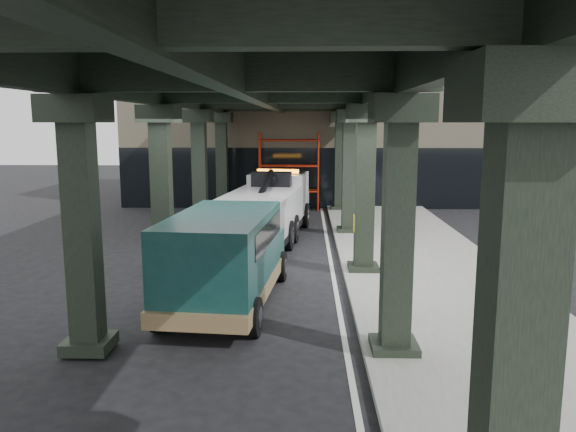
# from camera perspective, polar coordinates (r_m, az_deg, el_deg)

# --- Properties ---
(ground) EXTENTS (90.00, 90.00, 0.00)m
(ground) POSITION_cam_1_polar(r_m,az_deg,el_deg) (15.11, -1.57, -7.85)
(ground) COLOR black
(ground) RESTS_ON ground
(sidewalk) EXTENTS (5.00, 40.00, 0.15)m
(sidewalk) POSITION_cam_1_polar(r_m,az_deg,el_deg) (17.37, 13.89, -5.57)
(sidewalk) COLOR gray
(sidewalk) RESTS_ON ground
(lane_stripe) EXTENTS (0.12, 38.00, 0.01)m
(lane_stripe) POSITION_cam_1_polar(r_m,az_deg,el_deg) (17.02, 4.58, -5.86)
(lane_stripe) COLOR silver
(lane_stripe) RESTS_ON ground
(viaduct) EXTENTS (7.40, 32.00, 6.40)m
(viaduct) POSITION_cam_1_polar(r_m,az_deg,el_deg) (16.48, -2.66, 12.81)
(viaduct) COLOR black
(viaduct) RESTS_ON ground
(building) EXTENTS (22.00, 10.00, 8.00)m
(building) POSITION_cam_1_polar(r_m,az_deg,el_deg) (34.42, 3.75, 8.63)
(building) COLOR #C6B793
(building) RESTS_ON ground
(scaffolding) EXTENTS (3.08, 0.88, 4.00)m
(scaffolding) POSITION_cam_1_polar(r_m,az_deg,el_deg) (29.16, 0.11, 4.77)
(scaffolding) COLOR red
(scaffolding) RESTS_ON ground
(tow_truck) EXTENTS (3.25, 8.39, 2.68)m
(tow_truck) POSITION_cam_1_polar(r_m,az_deg,el_deg) (22.18, -1.83, 1.20)
(tow_truck) COLOR black
(tow_truck) RESTS_ON ground
(towed_van) EXTENTS (2.79, 6.03, 2.38)m
(towed_van) POSITION_cam_1_polar(r_m,az_deg,el_deg) (13.81, -6.35, -4.08)
(towed_van) COLOR #103A38
(towed_van) RESTS_ON ground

